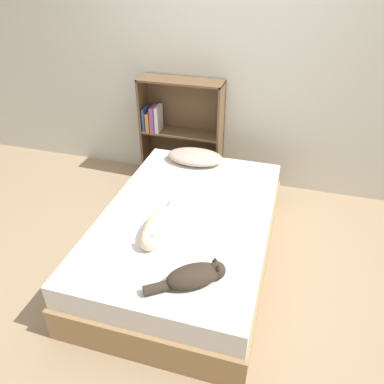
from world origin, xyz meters
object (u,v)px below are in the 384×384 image
object	(u,v)px
pillow	(195,157)
cat_light	(158,226)
cat_dark	(195,276)
bookshelf	(180,129)
bed	(187,237)

from	to	relation	value
pillow	cat_light	size ratio (longest dim) A/B	0.84
cat_dark	bookshelf	world-z (taller)	bookshelf
pillow	cat_dark	bearing A→B (deg)	-74.28
bed	cat_dark	distance (m)	0.75
bed	cat_light	xyz separation A→B (m)	(-0.12, -0.28, 0.29)
cat_light	bookshelf	size ratio (longest dim) A/B	0.58
bed	bookshelf	bearing A→B (deg)	109.88
bookshelf	cat_light	bearing A→B (deg)	-77.90
pillow	cat_light	bearing A→B (deg)	-88.23
cat_light	bookshelf	bearing A→B (deg)	-167.23
pillow	bookshelf	xyz separation A→B (m)	(-0.29, 0.44, 0.05)
bed	pillow	bearing A→B (deg)	101.11
cat_dark	bookshelf	distance (m)	2.01
pillow	cat_light	world-z (taller)	cat_light
bed	pillow	size ratio (longest dim) A/B	3.73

